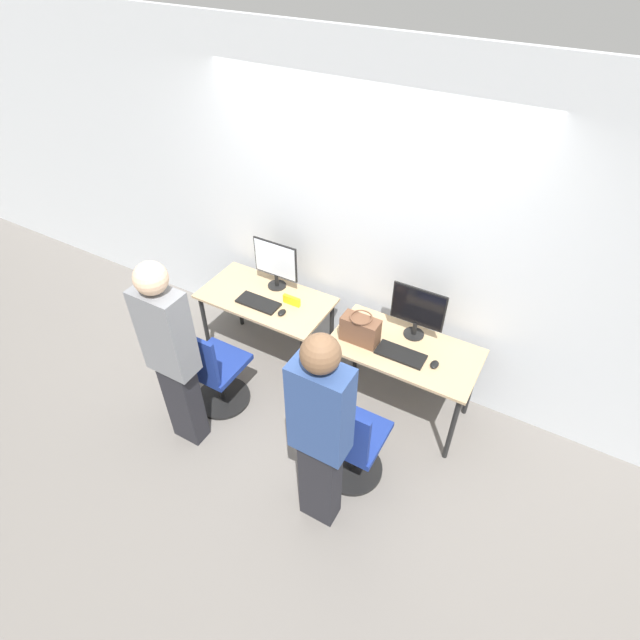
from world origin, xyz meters
TOP-DOWN VIEW (x-y plane):
  - ground_plane at (0.00, 0.00)m, footprint 20.00×20.00m
  - wall_back at (0.00, 0.74)m, footprint 12.00×0.05m
  - desk_left at (-0.66, 0.31)m, footprint 1.16×0.61m
  - monitor_left at (-0.66, 0.49)m, footprint 0.43×0.17m
  - keyboard_left at (-0.66, 0.20)m, footprint 0.38×0.17m
  - mouse_left at (-0.40, 0.18)m, footprint 0.06×0.09m
  - office_chair_left at (-0.72, -0.40)m, footprint 0.48×0.48m
  - person_left at (-0.72, -0.77)m, footprint 0.36×0.22m
  - desk_right at (0.66, 0.31)m, footprint 1.16×0.61m
  - monitor_right at (0.66, 0.49)m, footprint 0.43×0.17m
  - keyboard_right at (0.66, 0.22)m, footprint 0.38×0.17m
  - mouse_right at (0.92, 0.24)m, footprint 0.06×0.09m
  - office_chair_right at (0.59, -0.47)m, footprint 0.48×0.48m
  - person_right at (0.55, -0.84)m, footprint 0.36×0.22m
  - handbag at (0.31, 0.21)m, footprint 0.30×0.18m
  - placard_left at (-0.40, 0.34)m, footprint 0.16×0.03m

SIDE VIEW (x-z plane):
  - ground_plane at x=0.00m, z-range 0.00..0.00m
  - office_chair_left at x=-0.72m, z-range -0.08..0.84m
  - office_chair_right at x=0.59m, z-range -0.08..0.84m
  - desk_left at x=-0.66m, z-range 0.28..1.01m
  - desk_right at x=0.66m, z-range 0.28..1.01m
  - keyboard_left at x=-0.66m, z-range 0.73..0.75m
  - keyboard_right at x=0.66m, z-range 0.73..0.75m
  - mouse_left at x=-0.40m, z-range 0.73..0.76m
  - mouse_right at x=0.92m, z-range 0.73..0.76m
  - placard_left at x=-0.40m, z-range 0.73..0.81m
  - handbag at x=0.31m, z-range 0.72..0.97m
  - person_left at x=-0.72m, z-range 0.08..1.78m
  - person_right at x=0.55m, z-range 0.09..1.80m
  - monitor_left at x=-0.66m, z-range 0.75..1.21m
  - monitor_right at x=0.66m, z-range 0.75..1.21m
  - wall_back at x=0.00m, z-range 0.00..2.80m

